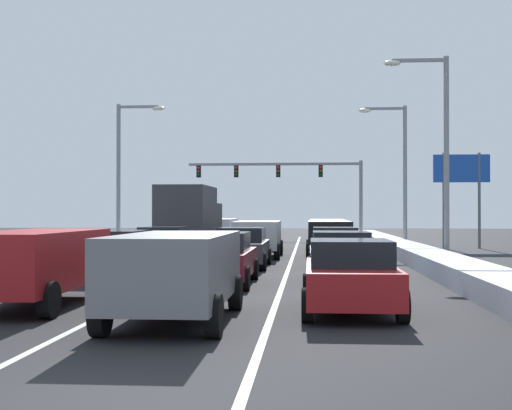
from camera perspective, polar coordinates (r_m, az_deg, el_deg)
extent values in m
plane|color=black|center=(26.93, -0.91, -5.03)|extent=(127.40, 127.40, 0.00)
cube|color=silver|center=(31.71, 2.97, -4.35)|extent=(0.14, 53.90, 0.01)
cube|color=silver|center=(31.98, -3.15, -4.32)|extent=(0.14, 53.90, 0.01)
cube|color=silver|center=(32.01, 12.52, -3.76)|extent=(1.54, 53.90, 0.61)
cube|color=silver|center=(33.06, -12.31, -3.50)|extent=(1.91, 53.90, 0.79)
cube|color=maroon|center=(14.88, 7.66, -6.19)|extent=(1.82, 4.50, 0.70)
cube|color=black|center=(14.69, 7.70, -3.90)|extent=(1.64, 2.20, 0.55)
cube|color=red|center=(12.66, 5.10, -6.64)|extent=(0.24, 0.08, 0.14)
cube|color=red|center=(12.75, 11.37, -6.59)|extent=(0.24, 0.08, 0.14)
cylinder|color=black|center=(16.43, 4.23, -6.72)|extent=(0.22, 0.66, 0.66)
cylinder|color=black|center=(16.52, 10.45, -6.68)|extent=(0.22, 0.66, 0.66)
cylinder|color=black|center=(13.35, 4.20, -8.14)|extent=(0.22, 0.66, 0.66)
cylinder|color=black|center=(13.47, 11.88, -8.07)|extent=(0.22, 0.66, 0.66)
cube|color=navy|center=(21.14, 6.91, -4.53)|extent=(1.82, 4.50, 0.70)
cube|color=black|center=(20.96, 6.92, -2.91)|extent=(1.64, 2.20, 0.55)
cube|color=red|center=(18.92, 5.11, -4.63)|extent=(0.24, 0.08, 0.14)
cube|color=red|center=(18.99, 9.30, -4.61)|extent=(0.24, 0.08, 0.14)
cylinder|color=black|center=(22.69, 4.48, -5.02)|extent=(0.22, 0.66, 0.66)
cylinder|color=black|center=(22.76, 8.98, -5.00)|extent=(0.22, 0.66, 0.66)
cylinder|color=black|center=(19.60, 4.50, -5.72)|extent=(0.22, 0.66, 0.66)
cylinder|color=black|center=(19.69, 9.71, -5.69)|extent=(0.22, 0.66, 0.66)
cube|color=#937F60|center=(27.05, 6.44, -3.67)|extent=(1.82, 4.50, 0.70)
cube|color=black|center=(26.87, 6.45, -2.40)|extent=(1.64, 2.20, 0.55)
cube|color=red|center=(24.83, 5.03, -3.67)|extent=(0.24, 0.08, 0.14)
cube|color=red|center=(24.89, 8.22, -3.66)|extent=(0.24, 0.08, 0.14)
cylinder|color=black|center=(28.60, 4.54, -4.10)|extent=(0.22, 0.66, 0.66)
cylinder|color=black|center=(28.66, 8.11, -4.09)|extent=(0.22, 0.66, 0.66)
cylinder|color=black|center=(25.50, 4.56, -4.53)|extent=(0.22, 0.66, 0.66)
cylinder|color=black|center=(25.57, 8.56, -4.52)|extent=(0.22, 0.66, 0.66)
cube|color=black|center=(32.96, 5.98, -2.39)|extent=(1.95, 4.90, 1.25)
cube|color=black|center=(30.55, 6.11, -2.02)|extent=(1.56, 0.06, 0.55)
cube|color=red|center=(30.55, 4.65, -2.72)|extent=(0.20, 0.08, 0.28)
cube|color=red|center=(30.60, 7.58, -2.72)|extent=(0.20, 0.08, 0.28)
cylinder|color=black|center=(34.67, 4.32, -3.42)|extent=(0.25, 0.74, 0.74)
cylinder|color=black|center=(34.73, 7.48, -3.41)|extent=(0.25, 0.74, 0.74)
cylinder|color=black|center=(31.28, 4.32, -3.73)|extent=(0.25, 0.74, 0.74)
cylinder|color=black|center=(31.34, 7.82, -3.72)|extent=(0.25, 0.74, 0.74)
cube|color=silver|center=(39.66, 5.83, -2.09)|extent=(1.95, 4.90, 1.25)
cube|color=black|center=(37.25, 5.93, -1.76)|extent=(1.56, 0.06, 0.55)
cube|color=red|center=(37.26, 4.73, -2.34)|extent=(0.20, 0.08, 0.28)
cube|color=red|center=(37.30, 7.12, -2.33)|extent=(0.20, 0.08, 0.28)
cylinder|color=black|center=(41.37, 4.44, -2.96)|extent=(0.25, 0.74, 0.74)
cylinder|color=black|center=(41.42, 7.09, -2.96)|extent=(0.25, 0.74, 0.74)
cylinder|color=black|center=(37.98, 4.45, -3.17)|extent=(0.25, 0.74, 0.74)
cylinder|color=black|center=(38.03, 7.34, -3.17)|extent=(0.25, 0.74, 0.74)
cube|color=slate|center=(13.42, -6.52, -5.03)|extent=(1.95, 4.90, 1.25)
cube|color=black|center=(11.05, -8.88, -4.56)|extent=(1.56, 0.06, 0.55)
cube|color=red|center=(11.29, -12.75, -6.37)|extent=(0.20, 0.08, 0.28)
cube|color=red|center=(10.94, -4.87, -6.57)|extent=(0.20, 0.08, 0.28)
cylinder|color=black|center=(15.34, -8.85, -7.00)|extent=(0.25, 0.74, 0.74)
cylinder|color=black|center=(15.02, -1.69, -7.15)|extent=(0.25, 0.74, 0.74)
cylinder|color=black|center=(12.08, -12.58, -8.74)|extent=(0.25, 0.74, 0.74)
cylinder|color=black|center=(11.67, -3.46, -9.04)|extent=(0.25, 0.74, 0.74)
cube|color=maroon|center=(20.17, -3.00, -4.72)|extent=(1.82, 4.50, 0.70)
cube|color=black|center=(19.99, -3.05, -3.02)|extent=(1.64, 2.20, 0.55)
cube|color=red|center=(18.10, -6.07, -4.81)|extent=(0.24, 0.08, 0.14)
cube|color=red|center=(17.91, -1.70, -4.86)|extent=(0.24, 0.08, 0.14)
cylinder|color=black|center=(21.85, -4.80, -5.19)|extent=(0.22, 0.66, 0.66)
cylinder|color=black|center=(21.64, -0.13, -5.24)|extent=(0.22, 0.66, 0.66)
cylinder|color=black|center=(18.81, -6.31, -5.94)|extent=(0.22, 0.66, 0.66)
cylinder|color=black|center=(18.57, -0.87, -6.01)|extent=(0.22, 0.66, 0.66)
cube|color=#38383D|center=(26.40, -1.12, -3.75)|extent=(1.82, 4.50, 0.70)
cube|color=black|center=(26.23, -1.16, -2.44)|extent=(1.64, 2.20, 0.55)
cube|color=red|center=(24.29, -3.25, -3.74)|extent=(0.24, 0.08, 0.14)
cube|color=red|center=(24.15, 0.02, -3.76)|extent=(0.24, 0.08, 0.14)
cylinder|color=black|center=(28.06, -2.64, -4.17)|extent=(0.22, 0.66, 0.66)
cylinder|color=black|center=(27.90, 1.00, -4.19)|extent=(0.22, 0.66, 0.66)
cylinder|color=black|center=(24.99, -3.50, -4.61)|extent=(0.22, 0.66, 0.66)
cylinder|color=black|center=(24.81, 0.59, -4.64)|extent=(0.22, 0.66, 0.66)
cube|color=#B7BABF|center=(32.33, 0.17, -2.43)|extent=(1.95, 4.90, 1.25)
cube|color=black|center=(29.92, -0.17, -2.05)|extent=(1.56, 0.06, 0.55)
cube|color=red|center=(30.01, -1.65, -2.76)|extent=(0.20, 0.08, 0.28)
cube|color=red|center=(29.89, 1.33, -2.77)|extent=(0.20, 0.08, 0.28)
cylinder|color=black|center=(34.13, -1.23, -3.47)|extent=(0.25, 0.74, 0.74)
cylinder|color=black|center=(34.00, 1.98, -3.48)|extent=(0.25, 0.74, 0.74)
cylinder|color=black|center=(30.75, -1.84, -3.78)|extent=(0.25, 0.74, 0.74)
cylinder|color=black|center=(30.61, 1.72, -3.80)|extent=(0.25, 0.74, 0.74)
cube|color=#1E5633|center=(39.31, 0.46, -2.71)|extent=(1.82, 4.50, 0.70)
cube|color=black|center=(39.14, 0.44, -1.83)|extent=(1.64, 2.20, 0.55)
cube|color=red|center=(37.17, -0.84, -2.64)|extent=(0.24, 0.08, 0.14)
cube|color=red|center=(37.07, 1.30, -2.65)|extent=(0.24, 0.08, 0.14)
cylinder|color=black|center=(40.94, -0.64, -3.04)|extent=(0.22, 0.66, 0.66)
cylinder|color=black|center=(40.82, 1.85, -3.05)|extent=(0.22, 0.66, 0.66)
cylinder|color=black|center=(37.85, -1.05, -3.24)|extent=(0.22, 0.66, 0.66)
cylinder|color=black|center=(37.73, 1.65, -3.25)|extent=(0.22, 0.66, 0.66)
cube|color=maroon|center=(16.18, -17.55, -4.25)|extent=(1.95, 4.90, 1.25)
cube|color=red|center=(13.67, -18.27, -5.34)|extent=(0.20, 0.08, 0.28)
cylinder|color=black|center=(18.16, -18.36, -5.98)|extent=(0.25, 0.74, 0.74)
cylinder|color=black|center=(17.52, -12.55, -6.19)|extent=(0.25, 0.74, 0.74)
cylinder|color=black|center=(14.31, -16.54, -7.45)|extent=(0.25, 0.74, 0.74)
cube|color=navy|center=(22.47, -11.28, -4.29)|extent=(1.82, 4.50, 0.70)
cube|color=black|center=(22.30, -11.38, -2.76)|extent=(1.64, 2.20, 0.55)
cube|color=red|center=(20.57, -14.80, -4.29)|extent=(0.24, 0.08, 0.14)
cube|color=red|center=(20.16, -11.07, -4.37)|extent=(0.24, 0.08, 0.14)
cylinder|color=black|center=(24.23, -12.33, -4.73)|extent=(0.22, 0.66, 0.66)
cylinder|color=black|center=(23.78, -8.20, -4.81)|extent=(0.22, 0.66, 0.66)
cylinder|color=black|center=(21.28, -14.73, -5.30)|extent=(0.22, 0.66, 0.66)
cylinder|color=black|center=(20.77, -10.06, -5.43)|extent=(0.22, 0.66, 0.66)
cube|color=#937F60|center=(27.99, -7.46, -3.56)|extent=(1.82, 4.50, 0.70)
cube|color=black|center=(27.82, -7.52, -2.33)|extent=(1.64, 2.20, 0.55)
cube|color=red|center=(26.00, -9.95, -3.52)|extent=(0.24, 0.08, 0.14)
cube|color=red|center=(25.69, -6.95, -3.56)|extent=(0.24, 0.08, 0.14)
cylinder|color=black|center=(29.71, -8.53, -3.97)|extent=(0.22, 0.66, 0.66)
cylinder|color=black|center=(29.36, -5.14, -4.01)|extent=(0.22, 0.66, 0.66)
cylinder|color=black|center=(26.70, -10.02, -4.35)|extent=(0.22, 0.66, 0.66)
cylinder|color=black|center=(26.31, -6.25, -4.41)|extent=(0.22, 0.66, 0.66)
cube|color=black|center=(38.14, -4.73, -1.37)|extent=(2.35, 2.20, 2.00)
cube|color=#333338|center=(34.58, -5.67, -0.62)|extent=(2.35, 5.00, 2.60)
cylinder|color=black|center=(38.66, -6.31, -2.99)|extent=(0.28, 0.92, 0.92)
cylinder|color=black|center=(38.31, -2.99, -3.02)|extent=(0.28, 0.92, 0.92)
cylinder|color=black|center=(33.37, -8.02, -3.37)|extent=(0.28, 0.92, 0.92)
cylinder|color=black|center=(32.96, -4.19, -3.41)|extent=(0.28, 0.92, 0.92)
cube|color=silver|center=(44.13, -3.07, -1.94)|extent=(1.95, 4.90, 1.25)
cube|color=black|center=(41.74, -3.49, -1.64)|extent=(1.56, 0.06, 0.55)
cube|color=red|center=(41.87, -4.55, -2.14)|extent=(0.20, 0.08, 0.28)
cube|color=red|center=(41.66, -2.43, -2.15)|extent=(0.20, 0.08, 0.28)
cylinder|color=black|center=(45.97, -3.98, -2.72)|extent=(0.25, 0.74, 0.74)
cylinder|color=black|center=(45.73, -1.60, -2.74)|extent=(0.25, 0.74, 0.74)
cylinder|color=black|center=(42.61, -4.64, -2.89)|extent=(0.25, 0.74, 0.74)
cylinder|color=black|center=(42.35, -2.08, -2.91)|extent=(0.25, 0.74, 0.74)
cylinder|color=slate|center=(56.30, 8.55, 0.45)|extent=(0.28, 0.28, 6.20)
cube|color=slate|center=(56.34, 1.49, 3.35)|extent=(13.86, 0.20, 0.20)
cube|color=black|center=(56.24, 5.29, 2.77)|extent=(0.34, 0.34, 0.95)
sphere|color=red|center=(56.07, 5.30, 3.07)|extent=(0.22, 0.22, 0.22)
sphere|color=#593F0C|center=(56.05, 5.30, 2.78)|extent=(0.22, 0.22, 0.22)
sphere|color=#0C3819|center=(56.04, 5.30, 2.49)|extent=(0.22, 0.22, 0.22)
cube|color=black|center=(56.29, 1.83, 2.77)|extent=(0.34, 0.34, 0.95)
sphere|color=red|center=(56.12, 1.82, 3.07)|extent=(0.22, 0.22, 0.22)
sphere|color=#593F0C|center=(56.10, 1.82, 2.78)|extent=(0.22, 0.22, 0.22)
sphere|color=#0C3819|center=(56.08, 1.82, 2.49)|extent=(0.22, 0.22, 0.22)
cube|color=black|center=(56.54, -1.62, 2.75)|extent=(0.34, 0.34, 0.95)
sphere|color=red|center=(56.37, -1.64, 3.05)|extent=(0.22, 0.22, 0.22)
sphere|color=#593F0C|center=(56.35, -1.64, 2.76)|extent=(0.22, 0.22, 0.22)
sphere|color=#0C3819|center=(56.33, -1.64, 2.47)|extent=(0.22, 0.22, 0.22)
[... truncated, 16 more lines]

